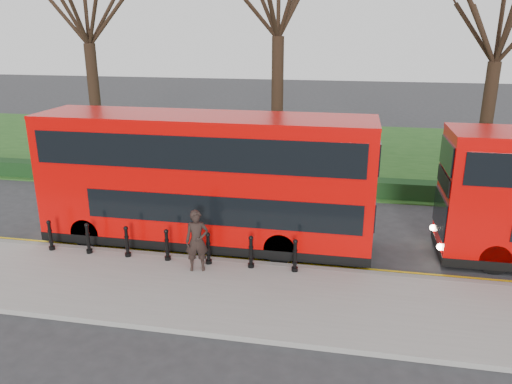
# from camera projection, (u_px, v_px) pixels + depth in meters

# --- Properties ---
(ground) EXTENTS (120.00, 120.00, 0.00)m
(ground) POSITION_uv_depth(u_px,v_px,m) (176.00, 246.00, 17.33)
(ground) COLOR #28282B
(ground) RESTS_ON ground
(pavement) EXTENTS (60.00, 4.00, 0.15)m
(pavement) POSITION_uv_depth(u_px,v_px,m) (140.00, 286.00, 14.51)
(pavement) COLOR gray
(pavement) RESTS_ON ground
(kerb) EXTENTS (60.00, 0.25, 0.16)m
(kerb) POSITION_uv_depth(u_px,v_px,m) (165.00, 257.00, 16.38)
(kerb) COLOR slate
(kerb) RESTS_ON ground
(grass_verge) EXTENTS (60.00, 18.00, 0.06)m
(grass_verge) POSITION_uv_depth(u_px,v_px,m) (257.00, 149.00, 31.31)
(grass_verge) COLOR #1D4818
(grass_verge) RESTS_ON ground
(hedge) EXTENTS (60.00, 0.90, 0.80)m
(hedge) POSITION_uv_depth(u_px,v_px,m) (224.00, 180.00, 23.55)
(hedge) COLOR black
(hedge) RESTS_ON ground
(yellow_line_outer) EXTENTS (60.00, 0.10, 0.01)m
(yellow_line_outer) POSITION_uv_depth(u_px,v_px,m) (169.00, 255.00, 16.68)
(yellow_line_outer) COLOR yellow
(yellow_line_outer) RESTS_ON ground
(yellow_line_inner) EXTENTS (60.00, 0.10, 0.01)m
(yellow_line_inner) POSITION_uv_depth(u_px,v_px,m) (171.00, 252.00, 16.87)
(yellow_line_inner) COLOR yellow
(yellow_line_inner) RESTS_ON ground
(tree_left) EXTENTS (7.53, 7.53, 11.77)m
(tree_left) POSITION_uv_depth(u_px,v_px,m) (85.00, 1.00, 25.44)
(tree_left) COLOR black
(tree_left) RESTS_ON ground
(tree_right) EXTENTS (6.72, 6.72, 10.51)m
(tree_right) POSITION_uv_depth(u_px,v_px,m) (501.00, 18.00, 22.11)
(tree_right) COLOR black
(tree_right) RESTS_ON ground
(bollard_row) EXTENTS (8.33, 0.15, 1.00)m
(bollard_row) POSITION_uv_depth(u_px,v_px,m) (167.00, 245.00, 15.83)
(bollard_row) COLOR black
(bollard_row) RESTS_ON pavement
(bus_lead) EXTENTS (11.31, 2.60, 4.50)m
(bus_lead) POSITION_uv_depth(u_px,v_px,m) (205.00, 181.00, 16.98)
(bus_lead) COLOR #BF0403
(bus_lead) RESTS_ON ground
(pedestrian) EXTENTS (0.80, 0.64, 1.93)m
(pedestrian) POSITION_uv_depth(u_px,v_px,m) (197.00, 241.00, 15.03)
(pedestrian) COLOR black
(pedestrian) RESTS_ON pavement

